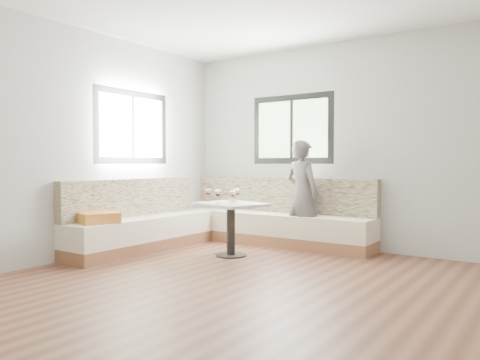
# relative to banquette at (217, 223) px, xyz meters

# --- Properties ---
(room) EXTENTS (5.01, 5.01, 2.81)m
(room) POSITION_rel_banquette_xyz_m (1.51, -1.54, 1.08)
(room) COLOR brown
(room) RESTS_ON ground
(banquette) EXTENTS (2.90, 2.80, 0.95)m
(banquette) POSITION_rel_banquette_xyz_m (0.00, 0.00, 0.00)
(banquette) COLOR #935D3E
(banquette) RESTS_ON ground
(table) EXTENTS (0.94, 0.82, 0.67)m
(table) POSITION_rel_banquette_xyz_m (0.53, -0.41, 0.17)
(table) COLOR black
(table) RESTS_ON ground
(person) EXTENTS (0.62, 0.50, 1.48)m
(person) POSITION_rel_banquette_xyz_m (1.03, 0.55, 0.41)
(person) COLOR #575050
(person) RESTS_ON ground
(olive_ramekin) EXTENTS (0.10, 0.10, 0.04)m
(olive_ramekin) POSITION_rel_banquette_xyz_m (0.50, -0.33, 0.35)
(olive_ramekin) COLOR white
(olive_ramekin) RESTS_ON table
(wine_glass_a) EXTENTS (0.08, 0.08, 0.18)m
(wine_glass_a) POSITION_rel_banquette_xyz_m (0.20, -0.46, 0.46)
(wine_glass_a) COLOR white
(wine_glass_a) RESTS_ON table
(wine_glass_b) EXTENTS (0.08, 0.08, 0.18)m
(wine_glass_b) POSITION_rel_banquette_xyz_m (0.45, -0.57, 0.46)
(wine_glass_b) COLOR white
(wine_glass_b) RESTS_ON table
(wine_glass_c) EXTENTS (0.08, 0.08, 0.18)m
(wine_glass_c) POSITION_rel_banquette_xyz_m (0.67, -0.57, 0.46)
(wine_glass_c) COLOR white
(wine_glass_c) RESTS_ON table
(wine_glass_d) EXTENTS (0.08, 0.08, 0.18)m
(wine_glass_d) POSITION_rel_banquette_xyz_m (0.55, -0.31, 0.46)
(wine_glass_d) COLOR white
(wine_glass_d) RESTS_ON table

